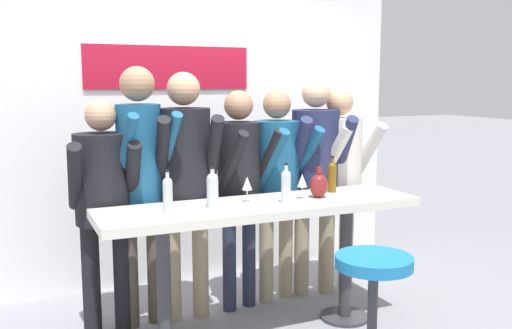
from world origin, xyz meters
The scene contains 17 objects.
back_wall centered at (0.00, 1.37, 1.38)m, with size 3.81×0.12×2.75m.
tasting_table centered at (0.00, 0.00, 0.79)m, with size 2.21×0.58×0.94m.
bar_stool centered at (0.37, -0.77, 0.50)m, with size 0.48×0.48×0.74m.
person_far_left centered at (-0.96, 0.50, 1.00)m, with size 0.49×0.57×1.63m.
person_left centered at (-0.70, 0.50, 1.18)m, with size 0.41×0.57×1.86m.
person_center_left centered at (-0.38, 0.48, 1.13)m, with size 0.50×0.62×1.82m.
person_center centered at (0.05, 0.50, 1.05)m, with size 0.45×0.56×1.69m.
person_center_right centered at (0.39, 0.55, 1.04)m, with size 0.49×0.59×1.68m.
person_right centered at (0.73, 0.54, 1.10)m, with size 0.52×0.63×1.78m.
person_far_right centered at (0.96, 0.55, 1.04)m, with size 0.51×0.60×1.69m.
wine_bottle_0 centered at (-0.65, 0.00, 1.06)m, with size 0.06×0.06×0.27m.
wine_bottle_1 centered at (0.63, 0.13, 1.06)m, with size 0.06×0.06×0.27m.
wine_bottle_2 centered at (0.15, -0.08, 1.07)m, with size 0.07×0.07×0.27m.
wine_bottle_3 centered at (-0.35, 0.00, 1.07)m, with size 0.08×0.08×0.27m.
wine_glass_0 centered at (-0.08, 0.05, 1.06)m, with size 0.07×0.07×0.18m.
wine_glass_1 centered at (0.31, 0.00, 1.06)m, with size 0.07×0.07×0.18m.
decorative_vase centered at (0.44, 0.00, 1.03)m, with size 0.13×0.13×0.22m.
Camera 1 is at (-1.57, -3.42, 1.75)m, focal length 40.00 mm.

